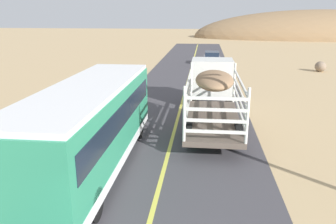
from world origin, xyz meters
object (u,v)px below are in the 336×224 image
Objects in this scene: bus at (91,125)px; car_far at (212,59)px; livestock_truck at (212,85)px; boulder_near_shoulder at (320,67)px.

bus reaches higher than car_far.
bus is at bearing -100.26° from car_far.
livestock_truck is 19.38m from car_far.
car_far is at bearing 163.16° from boulder_near_shoulder.
livestock_truck is 0.97× the size of bus.
bus is at bearing -121.54° from livestock_truck.
livestock_truck is 8.32× the size of boulder_near_shoulder.
livestock_truck is 8.70m from bus.
boulder_near_shoulder is (11.02, 16.10, -1.28)m from livestock_truck.
car_far reaches higher than boulder_near_shoulder.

